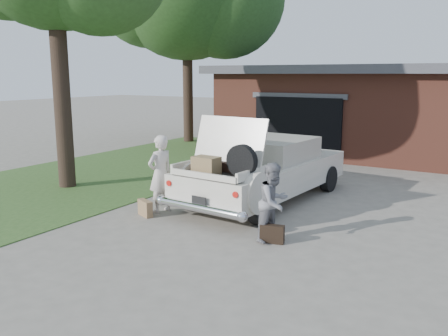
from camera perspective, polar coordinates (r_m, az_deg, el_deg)
The scene contains 8 objects.
ground at distance 9.47m, azimuth -1.91°, elevation -7.15°, with size 90.00×90.00×0.00m, color gray.
grass_strip at distance 15.11m, azimuth -13.15°, elevation -0.43°, with size 6.00×16.00×0.02m, color #2D4C1E.
house at distance 19.42m, azimuth 19.73°, elevation 6.69°, with size 12.80×7.80×3.30m.
sedan at distance 11.30m, azimuth 4.94°, elevation -0.18°, with size 2.33×5.28×2.10m.
woman_left at distance 10.39m, azimuth -7.66°, elevation -0.72°, with size 0.62×0.41×1.70m, color beige.
woman_right at distance 8.57m, azimuth 6.01°, elevation -4.12°, with size 0.70×0.55×1.45m, color gray.
suitcase_left at distance 10.30m, azimuth -9.46°, elevation -4.78°, with size 0.45×0.14×0.34m, color #97734D.
suitcase_right at distance 8.62m, azimuth 5.81°, elevation -7.90°, with size 0.43×0.14×0.34m, color black.
Camera 1 is at (4.96, -7.50, 2.98)m, focal length 38.00 mm.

